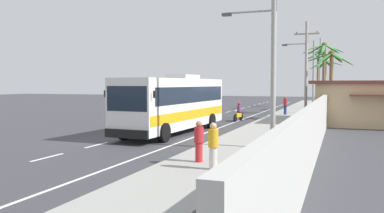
{
  "coord_description": "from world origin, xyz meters",
  "views": [
    {
      "loc": [
        11.57,
        -19.02,
        3.12
      ],
      "look_at": [
        2.95,
        4.21,
        1.7
      ],
      "focal_mm": 37.41,
      "sensor_mm": 36.0,
      "label": 1
    }
  ],
  "objects": [
    {
      "name": "lane_markings",
      "position": [
        2.19,
        14.83,
        0.0
      ],
      "size": [
        3.76,
        71.14,
        0.01
      ],
      "color": "white",
      "rests_on": "ground"
    },
    {
      "name": "coach_bus_foreground",
      "position": [
        1.76,
        4.24,
        1.93
      ],
      "size": [
        3.33,
        11.4,
        3.7
      ],
      "color": "silver",
      "rests_on": "ground"
    },
    {
      "name": "palm_second",
      "position": [
        9.94,
        28.74,
        4.48
      ],
      "size": [
        3.62,
        3.47,
        5.99
      ],
      "color": "brown",
      "rests_on": "ground"
    },
    {
      "name": "sidewalk_kerb",
      "position": [
        6.8,
        10.0,
        0.07
      ],
      "size": [
        3.2,
        90.0,
        0.14
      ],
      "primitive_type": "cube",
      "color": "#999993",
      "rests_on": "ground"
    },
    {
      "name": "palm_nearest",
      "position": [
        10.83,
        16.3,
        4.29
      ],
      "size": [
        3.77,
        3.83,
        5.89
      ],
      "color": "brown",
      "rests_on": "ground"
    },
    {
      "name": "palm_third",
      "position": [
        10.01,
        23.18,
        5.27
      ],
      "size": [
        3.71,
        3.72,
        7.25
      ],
      "color": "brown",
      "rests_on": "ground"
    },
    {
      "name": "palm_fourth",
      "position": [
        8.77,
        36.46,
        5.44
      ],
      "size": [
        3.09,
        3.1,
        7.46
      ],
      "color": "brown",
      "rests_on": "ground"
    },
    {
      "name": "boundary_wall",
      "position": [
        10.6,
        14.0,
        1.17
      ],
      "size": [
        0.24,
        60.0,
        2.34
      ],
      "primitive_type": "cube",
      "color": "#B2B2AD",
      "rests_on": "ground"
    },
    {
      "name": "pedestrian_far_walk",
      "position": [
        6.57,
        -4.79,
        0.96
      ],
      "size": [
        0.36,
        0.36,
        1.57
      ],
      "rotation": [
        0.0,
        0.0,
        5.34
      ],
      "color": "red",
      "rests_on": "sidewalk_kerb"
    },
    {
      "name": "utility_pole_nearest",
      "position": [
        8.58,
        -0.49,
        4.61
      ],
      "size": [
        3.4,
        0.24,
        8.68
      ],
      "color": "#9E9E99",
      "rests_on": "ground"
    },
    {
      "name": "motorcycle_beside_bus",
      "position": [
        3.64,
        13.48,
        0.64
      ],
      "size": [
        0.56,
        1.96,
        1.56
      ],
      "color": "black",
      "rests_on": "ground"
    },
    {
      "name": "utility_pole_distant",
      "position": [
        8.39,
        49.06,
        5.46
      ],
      "size": [
        2.76,
        0.24,
        10.45
      ],
      "color": "#9E9E99",
      "rests_on": "ground"
    },
    {
      "name": "pedestrian_near_kerb",
      "position": [
        7.48,
        -5.88,
        1.0
      ],
      "size": [
        0.36,
        0.36,
        1.64
      ],
      "rotation": [
        0.0,
        0.0,
        1.32
      ],
      "color": "beige",
      "rests_on": "sidewalk_kerb"
    },
    {
      "name": "utility_pole_mid",
      "position": [
        8.77,
        16.03,
        4.47
      ],
      "size": [
        3.06,
        0.24,
        8.33
      ],
      "color": "#9E9E99",
      "rests_on": "ground"
    },
    {
      "name": "utility_pole_far",
      "position": [
        8.44,
        32.54,
        4.41
      ],
      "size": [
        2.55,
        0.24,
        8.41
      ],
      "color": "#9E9E99",
      "rests_on": "ground"
    },
    {
      "name": "ground_plane",
      "position": [
        0.0,
        0.0,
        0.0
      ],
      "size": [
        160.0,
        160.0,
        0.0
      ],
      "primitive_type": "plane",
      "color": "#3A3A3F"
    },
    {
      "name": "pedestrian_midwalk",
      "position": [
        6.61,
        20.33,
        1.05
      ],
      "size": [
        0.36,
        0.36,
        1.75
      ],
      "rotation": [
        0.0,
        0.0,
        5.19
      ],
      "color": "navy",
      "rests_on": "sidewalk_kerb"
    }
  ]
}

